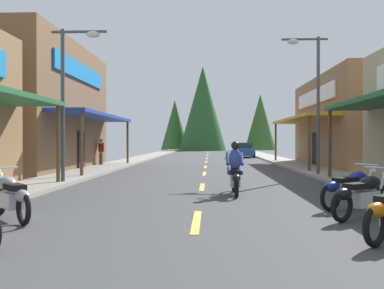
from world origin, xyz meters
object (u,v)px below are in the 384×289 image
streetlamp_left (71,82)px  motorcycle_parked_left_2 (11,196)px  streetlamp_right (311,86)px  motorcycle_parked_right_2 (364,195)px  rider_cruising_lead (235,172)px  pedestrian_by_shop (101,150)px  motorcycle_parked_right_3 (351,188)px  parked_car_curbside (243,150)px

streetlamp_left → motorcycle_parked_left_2: (1.03, -6.85, -3.21)m
streetlamp_right → motorcycle_parked_right_2: size_ratio=3.51×
motorcycle_parked_left_2 → rider_cruising_lead: 6.29m
streetlamp_left → pedestrian_by_shop: (-1.71, 10.83, -2.71)m
streetlamp_left → pedestrian_by_shop: streetlamp_left is taller
streetlamp_right → motorcycle_parked_right_3: bearing=-97.5°
motorcycle_parked_right_2 → rider_cruising_lead: (-2.38, 3.74, 0.17)m
streetlamp_right → parked_car_curbside: 22.15m
streetlamp_left → pedestrian_by_shop: bearing=99.0°
streetlamp_right → rider_cruising_lead: 8.23m
motorcycle_parked_left_2 → pedestrian_by_shop: pedestrian_by_shop is taller
motorcycle_parked_right_2 → motorcycle_parked_left_2: size_ratio=1.07×
streetlamp_left → parked_car_curbside: size_ratio=1.29×
streetlamp_right → pedestrian_by_shop: 13.53m
rider_cruising_lead → pedestrian_by_shop: pedestrian_by_shop is taller
pedestrian_by_shop → motorcycle_parked_right_3: bearing=75.5°
streetlamp_right → motorcycle_parked_right_3: (-1.18, -8.97, -3.52)m
motorcycle_parked_left_2 → parked_car_curbside: bearing=-54.7°
motorcycle_parked_right_2 → parked_car_curbside: (0.06, 32.12, 0.20)m
motorcycle_parked_left_2 → parked_car_curbside: (7.14, 32.57, 0.20)m
rider_cruising_lead → motorcycle_parked_left_2: bearing=131.9°
motorcycle_parked_right_3 → streetlamp_left: bearing=114.1°
motorcycle_parked_right_3 → parked_car_curbside: bearing=56.0°
streetlamp_right → parked_car_curbside: streetlamp_right is taller
rider_cruising_lead → pedestrian_by_shop: (-7.44, 13.50, 0.33)m
streetlamp_left → parked_car_curbside: bearing=72.4°
motorcycle_parked_right_2 → motorcycle_parked_right_3: (0.18, 1.29, 0.00)m
pedestrian_by_shop → parked_car_curbside: (9.88, 14.88, -0.30)m
motorcycle_parked_left_2 → rider_cruising_lead: rider_cruising_lead is taller
motorcycle_parked_left_2 → motorcycle_parked_right_3: bearing=-118.9°
pedestrian_by_shop → parked_car_curbside: 17.87m
streetlamp_left → rider_cruising_lead: streetlamp_left is taller
streetlamp_left → parked_car_curbside: (8.17, 25.71, -3.01)m
streetlamp_left → rider_cruising_lead: bearing=-24.9°
motorcycle_parked_right_3 → motorcycle_parked_left_2: 7.46m
streetlamp_left → streetlamp_right: streetlamp_right is taller
motorcycle_parked_left_2 → rider_cruising_lead: (4.70, 4.19, 0.17)m
motorcycle_parked_left_2 → pedestrian_by_shop: (-2.74, 17.68, 0.49)m
motorcycle_parked_left_2 → motorcycle_parked_right_2: bearing=-128.7°
streetlamp_right → motorcycle_parked_right_3: 9.71m
rider_cruising_lead → pedestrian_by_shop: size_ratio=1.26×
streetlamp_right → motorcycle_parked_left_2: streetlamp_right is taller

